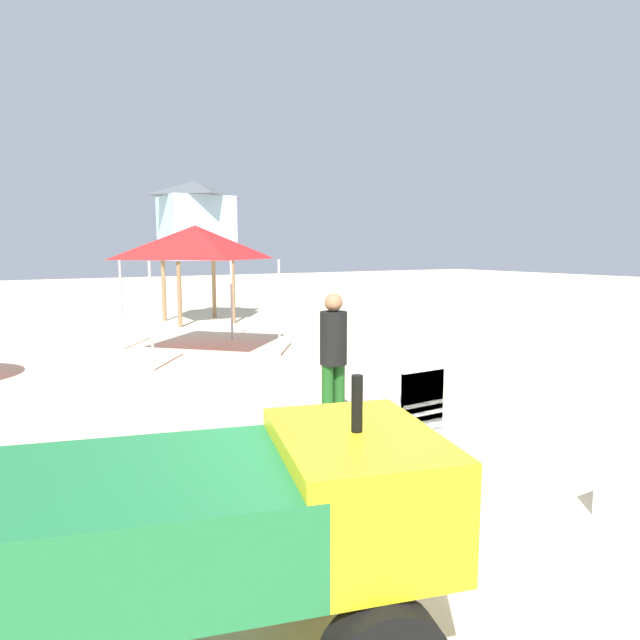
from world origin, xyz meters
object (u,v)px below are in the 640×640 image
lifeguard_near_center (333,352)px  utility_cart (200,527)px  cooler_box (632,493)px  lifeguard_tower (196,220)px  stacked_plastic_chairs (414,407)px  popup_canopy (196,243)px

lifeguard_near_center → utility_cart: bearing=-131.8°
cooler_box → lifeguard_tower: bearing=86.0°
utility_cart → stacked_plastic_chairs: utility_cart is taller
stacked_plastic_chairs → lifeguard_near_center: size_ratio=0.68×
lifeguard_near_center → popup_canopy: 5.73m
popup_canopy → lifeguard_tower: lifeguard_tower is taller
lifeguard_tower → stacked_plastic_chairs: bearing=-98.9°
popup_canopy → lifeguard_near_center: bearing=-92.2°
lifeguard_tower → cooler_box: size_ratio=8.92×
stacked_plastic_chairs → cooler_box: 1.89m
lifeguard_near_center → cooler_box: lifeguard_near_center is taller
lifeguard_near_center → lifeguard_tower: 10.65m
stacked_plastic_chairs → cooler_box: size_ratio=2.44×
lifeguard_near_center → cooler_box: 3.30m
utility_cart → lifeguard_tower: lifeguard_tower is taller
lifeguard_near_center → popup_canopy: (0.21, 5.57, 1.33)m
utility_cart → popup_canopy: 9.08m
utility_cart → lifeguard_near_center: lifeguard_near_center is taller
utility_cart → stacked_plastic_chairs: 2.96m
popup_canopy → lifeguard_tower: size_ratio=0.64×
lifeguard_tower → cooler_box: (-0.95, -13.39, -2.73)m
lifeguard_tower → lifeguard_near_center: bearing=-100.0°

